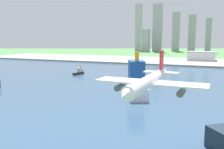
{
  "coord_description": "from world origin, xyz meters",
  "views": [
    {
      "loc": [
        39.03,
        17.37,
        45.86
      ],
      "look_at": [
        -18.3,
        159.53,
        22.86
      ],
      "focal_mm": 40.4,
      "sensor_mm": 36.0,
      "label": 1
    }
  ],
  "objects_px": {
    "ferry_boat": "(136,82)",
    "warehouse_main": "(201,56)",
    "airplane_landing": "(148,82)",
    "tugboat_small": "(79,72)"
  },
  "relations": [
    {
      "from": "airplane_landing",
      "to": "warehouse_main",
      "type": "relative_size",
      "value": 0.83
    },
    {
      "from": "warehouse_main",
      "to": "airplane_landing",
      "type": "bearing_deg",
      "value": -89.65
    },
    {
      "from": "airplane_landing",
      "to": "ferry_boat",
      "type": "relative_size",
      "value": 0.81
    },
    {
      "from": "tugboat_small",
      "to": "ferry_boat",
      "type": "bearing_deg",
      "value": -40.01
    },
    {
      "from": "tugboat_small",
      "to": "warehouse_main",
      "type": "distance_m",
      "value": 263.87
    },
    {
      "from": "tugboat_small",
      "to": "warehouse_main",
      "type": "xyz_separation_m",
      "value": [
        132.29,
        228.18,
        7.61
      ]
    },
    {
      "from": "ferry_boat",
      "to": "warehouse_main",
      "type": "bearing_deg",
      "value": 83.57
    },
    {
      "from": "airplane_landing",
      "to": "ferry_boat",
      "type": "height_order",
      "value": "airplane_landing"
    },
    {
      "from": "ferry_boat",
      "to": "warehouse_main",
      "type": "xyz_separation_m",
      "value": [
        34.9,
        309.93,
        0.53
      ]
    },
    {
      "from": "ferry_boat",
      "to": "warehouse_main",
      "type": "relative_size",
      "value": 1.02
    }
  ]
}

